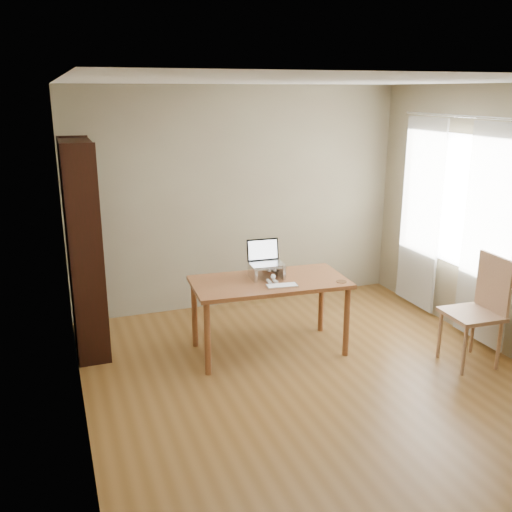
{
  "coord_description": "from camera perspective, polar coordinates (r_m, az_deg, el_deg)",
  "views": [
    {
      "loc": [
        -2.11,
        -4.07,
        2.54
      ],
      "look_at": [
        -0.31,
        0.81,
        1.02
      ],
      "focal_mm": 40.0,
      "sensor_mm": 36.0,
      "label": 1
    }
  ],
  "objects": [
    {
      "name": "bookshelf",
      "position": [
        5.82,
        -16.79,
        0.77
      ],
      "size": [
        0.3,
        0.9,
        2.1
      ],
      "color": "black",
      "rests_on": "ground"
    },
    {
      "name": "cat",
      "position": [
        5.65,
        0.99,
        -1.44
      ],
      "size": [
        0.25,
        0.49,
        0.16
      ],
      "rotation": [
        0.0,
        0.0,
        -0.06
      ],
      "color": "#473C37",
      "rests_on": "desk"
    },
    {
      "name": "coaster",
      "position": [
        5.58,
        8.53,
        -2.54
      ],
      "size": [
        0.1,
        0.1,
        0.01
      ],
      "primitive_type": "cylinder",
      "color": "brown",
      "rests_on": "desk"
    },
    {
      "name": "chair",
      "position": [
        5.79,
        21.45,
        -4.66
      ],
      "size": [
        0.49,
        0.49,
        1.06
      ],
      "rotation": [
        0.0,
        0.0,
        -0.05
      ],
      "color": "tan",
      "rests_on": "ground"
    },
    {
      "name": "keyboard",
      "position": [
        5.39,
        2.61,
        -2.99
      ],
      "size": [
        0.31,
        0.17,
        0.02
      ],
      "rotation": [
        0.0,
        0.0,
        -0.14
      ],
      "color": "silver",
      "rests_on": "desk"
    },
    {
      "name": "desk",
      "position": [
        5.6,
        1.35,
        -3.29
      ],
      "size": [
        1.55,
        0.85,
        0.75
      ],
      "rotation": [
        0.0,
        0.0,
        -0.06
      ],
      "color": "brown",
      "rests_on": "ground"
    },
    {
      "name": "curtains",
      "position": [
        6.47,
        18.98,
        3.19
      ],
      "size": [
        0.03,
        1.9,
        2.25
      ],
      "color": "silver",
      "rests_on": "ground"
    },
    {
      "name": "laptop",
      "position": [
        5.64,
        0.86,
        -0.18
      ],
      "size": [
        0.34,
        0.29,
        0.23
      ],
      "rotation": [
        0.0,
        0.0,
        -0.06
      ],
      "color": "silver",
      "rests_on": "laptop_stand"
    },
    {
      "name": "laptop_stand",
      "position": [
        5.62,
        1.07,
        -1.39
      ],
      "size": [
        0.32,
        0.25,
        0.13
      ],
      "rotation": [
        0.0,
        0.0,
        -0.06
      ],
      "color": "silver",
      "rests_on": "desk"
    },
    {
      "name": "room",
      "position": [
        4.77,
        7.21,
        1.15
      ],
      "size": [
        4.04,
        4.54,
        2.64
      ],
      "color": "brown",
      "rests_on": "ground"
    }
  ]
}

